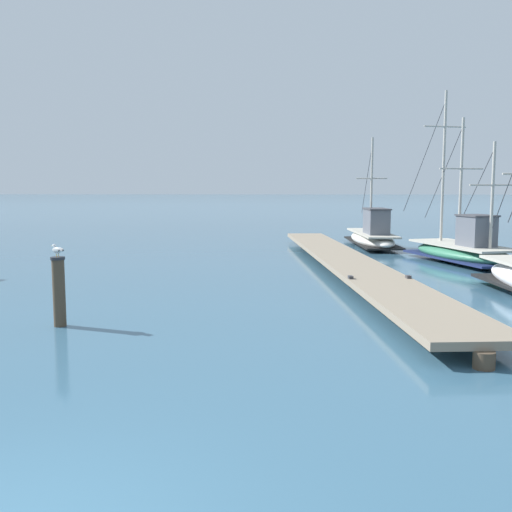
# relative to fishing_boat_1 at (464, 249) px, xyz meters

# --- Properties ---
(floating_dock) EXTENTS (3.86, 22.28, 0.53)m
(floating_dock) POSITION_rel_fishing_boat_1_xyz_m (-4.80, -2.55, -0.17)
(floating_dock) COLOR gray
(floating_dock) RESTS_ON ground
(fishing_boat_1) EXTENTS (3.63, 7.54, 6.78)m
(fishing_boat_1) POSITION_rel_fishing_boat_1_xyz_m (0.00, 0.00, 0.00)
(fishing_boat_1) COLOR #337556
(fishing_boat_1) RESTS_ON ground
(fishing_boat_2) EXTENTS (2.03, 6.60, 5.32)m
(fishing_boat_2) POSITION_rel_fishing_boat_1_xyz_m (-2.61, 5.92, 0.01)
(fishing_boat_2) COLOR silver
(fishing_boat_2) RESTS_ON ground
(mooring_piling) EXTENTS (0.30, 0.30, 1.49)m
(mooring_piling) POSITION_rel_fishing_boat_1_xyz_m (-11.78, -10.90, 0.24)
(mooring_piling) COLOR #4C3D2D
(mooring_piling) RESTS_ON ground
(perched_seagull) EXTENTS (0.33, 0.28, 0.27)m
(perched_seagull) POSITION_rel_fishing_boat_1_xyz_m (-11.77, -10.91, 1.10)
(perched_seagull) COLOR gold
(perched_seagull) RESTS_ON mooring_piling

